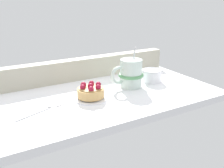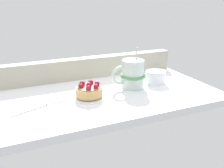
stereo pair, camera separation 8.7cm
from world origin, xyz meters
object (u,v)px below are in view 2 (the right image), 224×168
(dessert_plate, at_px, (89,97))
(sugar_bowl, at_px, (156,76))
(coffee_mug, at_px, (132,74))
(raspberry_tart, at_px, (89,90))
(dessert_fork, at_px, (39,107))

(dessert_plate, height_order, sugar_bowl, sugar_bowl)
(dessert_plate, xyz_separation_m, coffee_mug, (0.17, 0.03, 0.05))
(raspberry_tart, bearing_deg, dessert_fork, -175.39)
(raspberry_tart, relative_size, coffee_mug, 0.59)
(dessert_plate, bearing_deg, coffee_mug, 10.57)
(raspberry_tart, xyz_separation_m, dessert_fork, (-0.16, -0.01, -0.02))
(coffee_mug, distance_m, sugar_bowl, 0.11)
(raspberry_tart, bearing_deg, dessert_plate, -128.51)
(dessert_plate, height_order, dessert_fork, dessert_plate)
(coffee_mug, relative_size, sugar_bowl, 1.86)
(sugar_bowl, bearing_deg, dessert_fork, -173.00)
(coffee_mug, bearing_deg, sugar_bowl, 4.86)
(dessert_plate, relative_size, raspberry_tart, 1.28)
(raspberry_tart, bearing_deg, coffee_mug, 10.54)
(coffee_mug, bearing_deg, dessert_fork, -172.32)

